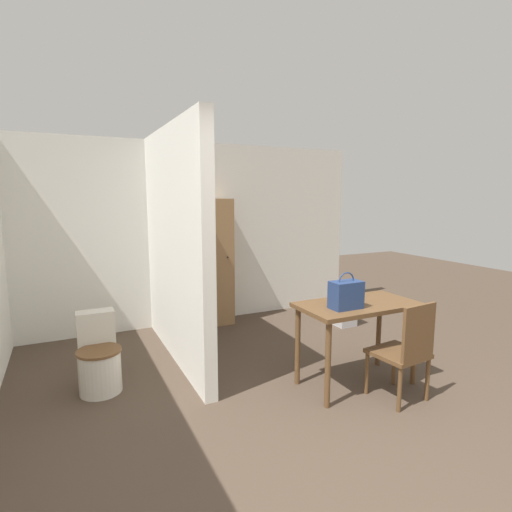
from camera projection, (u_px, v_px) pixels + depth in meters
ground_plane at (365, 500)px, 2.36m from camera, size 16.00×16.00×0.00m
wall_back at (184, 234)px, 5.54m from camera, size 5.27×0.12×2.50m
partition_wall at (174, 246)px, 4.28m from camera, size 0.12×2.27×2.50m
dining_table at (357, 314)px, 3.72m from camera, size 1.12×0.60×0.79m
wooden_chair at (405, 349)px, 3.44m from camera, size 0.46×0.46×0.90m
toilet at (99, 359)px, 3.68m from camera, size 0.39×0.54×0.70m
handbag at (346, 294)px, 3.52m from camera, size 0.28×0.17×0.33m
wooden_cabinet at (214, 262)px, 5.51m from camera, size 0.47×0.38×1.74m
space_heater at (345, 309)px, 5.50m from camera, size 0.26×0.21×0.46m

